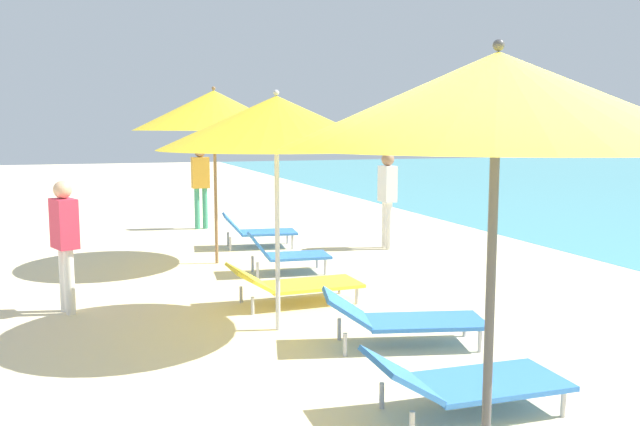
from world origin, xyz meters
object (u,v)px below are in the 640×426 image
at_px(umbrella_second, 276,123).
at_px(person_walking_near, 200,178).
at_px(lounger_farthest_shoreside, 257,230).
at_px(umbrella_farthest, 214,111).
at_px(lounger_second_inland, 402,318).
at_px(umbrella_nearest, 497,101).
at_px(lounger_second_shoreside, 294,283).
at_px(lounger_farthest_inland, 286,253).
at_px(person_walking_far, 65,234).
at_px(person_walking_mid, 387,191).
at_px(lounger_nearest_shoreside, 465,380).

bearing_deg(umbrella_second, person_walking_near, 87.38).
height_order(umbrella_second, lounger_farthest_shoreside, umbrella_second).
bearing_deg(umbrella_farthest, lounger_second_inland, -77.73).
distance_m(umbrella_nearest, lounger_second_shoreside, 5.06).
bearing_deg(lounger_farthest_inland, lounger_second_inland, -82.67).
xyz_separation_m(lounger_farthest_inland, person_walking_far, (-2.98, -1.23, 0.63)).
distance_m(umbrella_nearest, umbrella_farthest, 7.40).
xyz_separation_m(lounger_second_shoreside, person_walking_near, (-0.12, 6.51, 0.82)).
bearing_deg(umbrella_second, lounger_second_inland, -41.85).
height_order(lounger_second_shoreside, person_walking_near, person_walking_near).
relative_size(lounger_farthest_shoreside, person_walking_near, 0.78).
distance_m(lounger_farthest_inland, person_walking_far, 3.28).
relative_size(lounger_farthest_inland, person_walking_far, 0.79).
bearing_deg(person_walking_mid, umbrella_farthest, -175.17).
height_order(umbrella_farthest, person_walking_near, umbrella_farthest).
xyz_separation_m(lounger_nearest_shoreside, lounger_farthest_inland, (0.08, 5.12, 0.04)).
bearing_deg(lounger_farthest_inland, person_walking_mid, 36.26).
height_order(umbrella_second, lounger_second_shoreside, umbrella_second).
bearing_deg(lounger_second_shoreside, lounger_farthest_shoreside, 81.13).
bearing_deg(lounger_second_inland, umbrella_second, 152.08).
bearing_deg(lounger_farthest_shoreside, person_walking_near, 110.31).
xyz_separation_m(umbrella_nearest, lounger_farthest_inland, (0.69, 6.34, -1.96)).
bearing_deg(umbrella_second, lounger_farthest_shoreside, 79.01).
bearing_deg(person_walking_far, lounger_second_shoreside, -31.73).
height_order(lounger_nearest_shoreside, lounger_second_shoreside, lounger_second_shoreside).
relative_size(umbrella_farthest, lounger_farthest_inland, 2.27).
distance_m(lounger_nearest_shoreside, umbrella_second, 3.22).
bearing_deg(umbrella_farthest, lounger_second_shoreside, -80.65).
bearing_deg(person_walking_near, lounger_nearest_shoreside, 0.93).
relative_size(lounger_second_inland, umbrella_farthest, 0.60).
height_order(umbrella_second, person_walking_far, umbrella_second).
xyz_separation_m(lounger_farthest_shoreside, person_walking_mid, (2.16, -0.85, 0.72)).
relative_size(lounger_second_shoreside, person_walking_far, 1.05).
bearing_deg(lounger_nearest_shoreside, person_walking_far, 128.31).
xyz_separation_m(umbrella_nearest, lounger_farthest_shoreside, (0.79, 8.58, -1.95)).
relative_size(umbrella_second, lounger_second_inland, 1.51).
relative_size(lounger_nearest_shoreside, person_walking_far, 0.99).
distance_m(lounger_second_inland, lounger_farthest_shoreside, 5.79).
height_order(lounger_nearest_shoreside, person_walking_mid, person_walking_mid).
height_order(umbrella_nearest, lounger_second_inland, umbrella_nearest).
relative_size(umbrella_nearest, person_walking_mid, 1.51).
xyz_separation_m(lounger_second_shoreside, person_walking_far, (-2.59, 0.47, 0.66)).
height_order(lounger_nearest_shoreside, person_walking_near, person_walking_near).
distance_m(umbrella_nearest, person_walking_near, 11.22).
bearing_deg(lounger_farthest_shoreside, umbrella_second, -93.94).
relative_size(lounger_nearest_shoreside, lounger_farthest_inland, 1.25).
xyz_separation_m(lounger_nearest_shoreside, umbrella_second, (-0.77, 2.47, 1.92)).
bearing_deg(person_walking_near, lounger_second_inland, 3.02).
relative_size(umbrella_second, umbrella_farthest, 0.91).
bearing_deg(person_walking_near, lounger_farthest_shoreside, 11.72).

